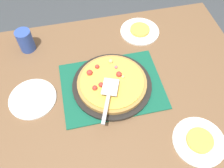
{
  "coord_description": "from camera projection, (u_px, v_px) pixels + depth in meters",
  "views": [
    {
      "loc": [
        0.14,
        0.62,
        1.71
      ],
      "look_at": [
        0.0,
        0.0,
        0.77
      ],
      "focal_mm": 38.2,
      "sensor_mm": 36.0,
      "label": 1
    }
  ],
  "objects": [
    {
      "name": "cup_far",
      "position": [
        25.0,
        41.0,
        1.24
      ],
      "size": [
        0.08,
        0.08,
        0.12
      ],
      "primitive_type": "cylinder",
      "color": "#3351AD",
      "rests_on": "dining_table"
    },
    {
      "name": "dining_table",
      "position": [
        112.0,
        98.0,
        1.24
      ],
      "size": [
        1.4,
        1.0,
        0.75
      ],
      "color": "brown",
      "rests_on": "ground_plane"
    },
    {
      "name": "pizza",
      "position": [
        112.0,
        82.0,
        1.12
      ],
      "size": [
        0.33,
        0.33,
        0.05
      ],
      "color": "#B78442",
      "rests_on": "pizza_pan"
    },
    {
      "name": "pizza_pan",
      "position": [
        112.0,
        85.0,
        1.14
      ],
      "size": [
        0.38,
        0.38,
        0.01
      ],
      "primitive_type": "cylinder",
      "color": "black",
      "rests_on": "placemat"
    },
    {
      "name": "served_slice_left",
      "position": [
        140.0,
        30.0,
        1.35
      ],
      "size": [
        0.11,
        0.11,
        0.02
      ],
      "primitive_type": "cylinder",
      "color": "#EAB747",
      "rests_on": "plate_near_left"
    },
    {
      "name": "plate_far_right",
      "position": [
        199.0,
        141.0,
        0.99
      ],
      "size": [
        0.22,
        0.22,
        0.01
      ],
      "primitive_type": "cylinder",
      "color": "white",
      "rests_on": "dining_table"
    },
    {
      "name": "plate_side",
      "position": [
        33.0,
        99.0,
        1.11
      ],
      "size": [
        0.22,
        0.22,
        0.01
      ],
      "primitive_type": "cylinder",
      "color": "white",
      "rests_on": "dining_table"
    },
    {
      "name": "ground_plane",
      "position": [
        112.0,
        142.0,
        1.77
      ],
      "size": [
        8.0,
        8.0,
        0.0
      ],
      "primitive_type": "plane",
      "color": "#3D4247"
    },
    {
      "name": "served_slice_right",
      "position": [
        200.0,
        140.0,
        0.98
      ],
      "size": [
        0.11,
        0.11,
        0.02
      ],
      "primitive_type": "cylinder",
      "color": "#EAB747",
      "rests_on": "plate_far_right"
    },
    {
      "name": "plate_near_left",
      "position": [
        140.0,
        31.0,
        1.36
      ],
      "size": [
        0.22,
        0.22,
        0.01
      ],
      "primitive_type": "cylinder",
      "color": "white",
      "rests_on": "dining_table"
    },
    {
      "name": "pizza_server",
      "position": [
        108.0,
        96.0,
        1.04
      ],
      "size": [
        0.12,
        0.23,
        0.01
      ],
      "color": "silver",
      "rests_on": "pizza"
    },
    {
      "name": "placemat",
      "position": [
        112.0,
        86.0,
        1.15
      ],
      "size": [
        0.48,
        0.36,
        0.01
      ],
      "primitive_type": "cube",
      "color": "#145B42",
      "rests_on": "dining_table"
    }
  ]
}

